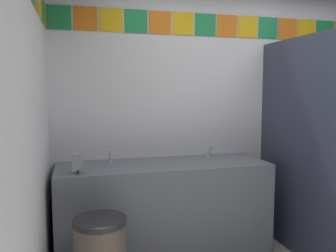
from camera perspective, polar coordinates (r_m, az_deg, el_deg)
wall_back at (r=3.71m, az=10.77°, el=2.25°), size 3.69×0.09×2.53m
wall_side at (r=1.81m, az=-23.85°, el=-1.96°), size 0.09×3.07×2.53m
vanity_counter at (r=3.27m, az=-0.71°, el=-13.22°), size 1.89×0.62×0.84m
faucet_left at (r=3.15m, az=-9.53°, el=-5.26°), size 0.04×0.10×0.14m
faucet_right at (r=3.37m, az=6.77°, el=-4.50°), size 0.04×0.10×0.14m
soap_dispenser at (r=2.86m, az=-14.65°, el=-5.99°), size 0.09×0.09×0.16m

